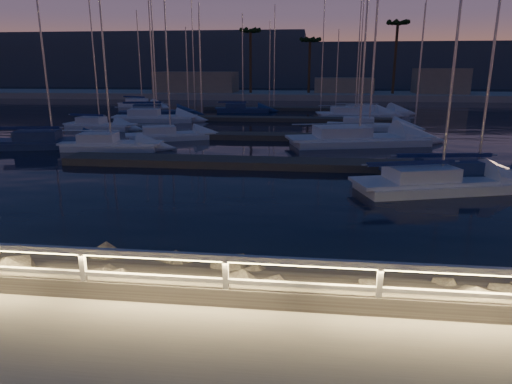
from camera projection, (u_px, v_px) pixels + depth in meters
The scene contains 24 objects.
ground at pixel (178, 300), 9.37m from camera, with size 400.00×400.00×0.00m, color #A6A096.
harbor_water at pixel (281, 134), 39.52m from camera, with size 400.00×440.00×0.60m.
guard_rail at pixel (173, 265), 9.17m from camera, with size 44.11×0.12×1.06m.
riprap at pixel (277, 283), 10.59m from camera, with size 38.90×2.39×1.21m.
floating_docks at pixel (282, 126), 40.60m from camera, with size 22.00×36.00×0.40m.
far_shore at pixel (296, 93), 80.22m from camera, with size 160.00×14.00×5.20m.
palm_left at pixel (250, 34), 76.57m from camera, with size 3.00×3.00×11.20m.
palm_center at pixel (310, 42), 76.73m from camera, with size 3.00×3.00×9.70m.
palm_right at pixel (398, 26), 73.57m from camera, with size 3.00×3.00×12.20m.
distant_hills at pixel (231, 67), 138.70m from camera, with size 230.00×37.50×18.00m.
sailboat_a at pixel (109, 144), 29.78m from camera, with size 6.69×2.60×11.18m.
sailboat_b at pixel (50, 141), 30.72m from camera, with size 7.84×3.92×12.88m.
sailboat_c at pixel (437, 181), 19.91m from camera, with size 8.06×4.39×13.19m.
sailboat_d at pixel (472, 174), 21.31m from camera, with size 8.88×3.86×14.55m.
sailboat_e at pixel (98, 125), 39.70m from camera, with size 6.49×2.69×10.80m.
sailboat_f at pixel (168, 134), 34.05m from camera, with size 6.69×4.27×11.13m.
sailboat_g at pixel (367, 125), 39.54m from camera, with size 7.40×2.82×12.28m.
sailboat_h at pixel (355, 138), 31.70m from camera, with size 10.39×5.47×16.93m.
sailboat_i at pixel (155, 112), 50.31m from camera, with size 8.32×4.30×13.73m.
sailboat_j at pixel (153, 117), 45.39m from camera, with size 8.40×3.46×13.91m.
sailboat_k at pixel (369, 112), 50.72m from camera, with size 8.85×4.79×14.48m.
sailboat_l at pixel (353, 114), 49.30m from camera, with size 8.52×3.53×14.00m.
sailboat_m at pixel (141, 104), 61.31m from camera, with size 7.46×4.60×12.42m.
sailboat_n at pixel (241, 109), 55.22m from camera, with size 6.85×2.82×11.35m.
Camera 1 is at (2.60, -8.20, 4.62)m, focal length 32.00 mm.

